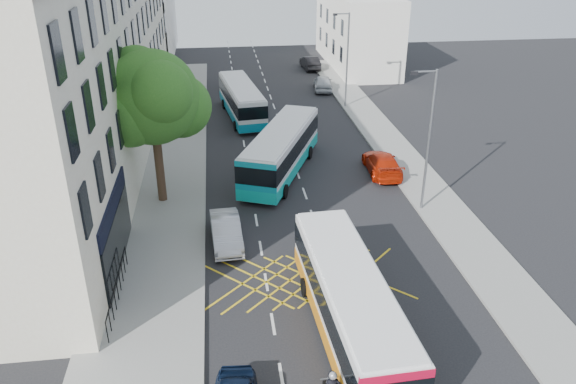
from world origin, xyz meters
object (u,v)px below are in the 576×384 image
object	(u,v)px
distant_car_dark	(310,63)
red_hatchback	(382,163)
lamp_far	(346,55)
lamp_near	(428,134)
bus_near	(350,303)
distant_car_grey	(238,82)
street_tree	(152,99)
parked_car_silver	(226,231)
distant_car_silver	(323,83)
bus_far	(242,100)
bus_mid	(281,150)

from	to	relation	value
distant_car_dark	red_hatchback	bearing A→B (deg)	85.76
distant_car_dark	lamp_far	bearing A→B (deg)	88.51
lamp_near	bus_near	distance (m)	12.32
distant_car_grey	red_hatchback	bearing A→B (deg)	-70.31
street_tree	lamp_far	world-z (taller)	street_tree
bus_near	lamp_far	bearing A→B (deg)	75.25
lamp_far	red_hatchback	world-z (taller)	lamp_far
parked_car_silver	distant_car_dark	size ratio (longest dim) A/B	0.95
parked_car_silver	distant_car_silver	size ratio (longest dim) A/B	0.97
street_tree	lamp_far	xyz separation A→B (m)	(14.71, 17.03, -1.68)
lamp_far	bus_far	bearing A→B (deg)	-169.74
bus_near	parked_car_silver	distance (m)	9.08
bus_near	bus_far	xyz separation A→B (m)	(-2.71, 28.36, -0.07)
lamp_far	distant_car_dark	xyz separation A→B (m)	(-0.70, 14.50, -3.90)
parked_car_silver	red_hatchback	xyz separation A→B (m)	(10.40, 7.67, 0.01)
street_tree	bus_near	size ratio (longest dim) A/B	0.84
lamp_near	bus_mid	bearing A→B (deg)	139.02
distant_car_silver	distant_car_dark	distance (m)	8.80
lamp_far	bus_far	world-z (taller)	lamp_far
bus_near	bus_mid	bearing A→B (deg)	90.16
bus_near	red_hatchback	bearing A→B (deg)	66.90
lamp_far	bus_mid	distance (m)	15.80
bus_far	distant_car_grey	bearing A→B (deg)	82.15
lamp_near	distant_car_grey	size ratio (longest dim) A/B	1.55
street_tree	distant_car_dark	bearing A→B (deg)	66.05
bus_mid	red_hatchback	xyz separation A→B (m)	(6.56, -0.89, -0.89)
bus_far	red_hatchback	size ratio (longest dim) A/B	2.13
bus_far	distant_car_silver	distance (m)	11.13
lamp_far	red_hatchback	size ratio (longest dim) A/B	1.67
lamp_far	distant_car_dark	distance (m)	15.03
distant_car_grey	bus_mid	bearing A→B (deg)	-86.45
lamp_far	bus_near	xyz separation A→B (m)	(-6.47, -30.02, -3.07)
red_hatchback	distant_car_silver	xyz separation A→B (m)	(-0.18, 20.29, 0.04)
distant_car_dark	bus_far	bearing A→B (deg)	58.06
bus_near	red_hatchback	size ratio (longest dim) A/B	2.20
lamp_near	red_hatchback	bearing A→B (deg)	97.33
distant_car_grey	distant_car_dark	xyz separation A→B (m)	(8.41, 7.47, 0.00)
lamp_near	bus_far	world-z (taller)	lamp_near
parked_car_silver	distant_car_silver	world-z (taller)	distant_car_silver
bus_far	red_hatchback	bearing A→B (deg)	-64.10
lamp_far	distant_car_silver	size ratio (longest dim) A/B	1.86
lamp_near	lamp_far	bearing A→B (deg)	90.00
bus_mid	bus_far	distance (m)	12.19
lamp_near	bus_near	bearing A→B (deg)	-122.85
lamp_far	bus_mid	xyz separation A→B (m)	(-7.25, -13.70, -3.03)
lamp_far	parked_car_silver	world-z (taller)	lamp_far
bus_near	parked_car_silver	bearing A→B (deg)	118.19
lamp_far	distant_car_dark	size ratio (longest dim) A/B	1.83
street_tree	distant_car_silver	world-z (taller)	street_tree
distant_car_silver	distant_car_dark	bearing A→B (deg)	-83.49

